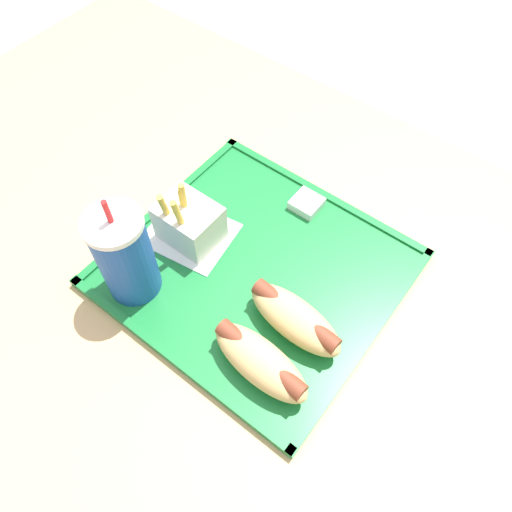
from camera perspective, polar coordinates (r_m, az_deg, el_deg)
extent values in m
plane|color=#ADA393|center=(1.40, -1.05, -19.03)|extent=(8.00, 8.00, 0.00)
cube|color=tan|center=(1.05, -1.37, -13.93)|extent=(1.43, 0.90, 0.75)
cube|color=#197233|center=(0.71, 0.00, -1.55)|extent=(0.38, 0.36, 0.01)
cube|color=#197233|center=(0.80, 7.65, 7.09)|extent=(0.38, 0.01, 0.00)
cube|color=#197233|center=(0.65, -9.44, -11.38)|extent=(0.38, 0.01, 0.00)
cube|color=#197233|center=(0.67, 12.71, -9.37)|extent=(0.01, 0.36, 0.00)
cube|color=#197233|center=(0.79, -10.71, 5.72)|extent=(0.01, 0.36, 0.00)
cube|color=white|center=(0.75, -7.51, 2.54)|extent=(0.14, 0.12, 0.00)
cylinder|color=#194CA5|center=(0.66, -14.69, -0.13)|extent=(0.07, 0.07, 0.14)
cylinder|color=silver|center=(0.60, -16.14, 3.62)|extent=(0.07, 0.07, 0.01)
cylinder|color=red|center=(0.59, -16.63, 4.88)|extent=(0.01, 0.01, 0.03)
ellipsoid|color=#DBB270|center=(0.62, 0.49, -12.01)|extent=(0.14, 0.06, 0.05)
cylinder|color=brown|center=(0.61, 0.50, -11.64)|extent=(0.13, 0.03, 0.02)
ellipsoid|color=#DBB270|center=(0.65, 4.47, -7.19)|extent=(0.15, 0.06, 0.05)
cylinder|color=brown|center=(0.64, 4.53, -6.76)|extent=(0.13, 0.03, 0.02)
cube|color=silver|center=(0.72, -7.59, 3.74)|extent=(0.08, 0.07, 0.06)
cylinder|color=gold|center=(0.69, -9.98, 5.31)|extent=(0.01, 0.02, 0.07)
cylinder|color=gold|center=(0.68, -8.45, 4.38)|extent=(0.01, 0.02, 0.08)
cylinder|color=gold|center=(0.70, -8.19, 5.81)|extent=(0.01, 0.01, 0.08)
cylinder|color=gold|center=(0.70, -8.30, 5.72)|extent=(0.01, 0.01, 0.06)
cube|color=silver|center=(0.77, 5.80, 6.00)|extent=(0.04, 0.04, 0.01)
cube|color=white|center=(0.77, 5.84, 6.32)|extent=(0.04, 0.04, 0.00)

